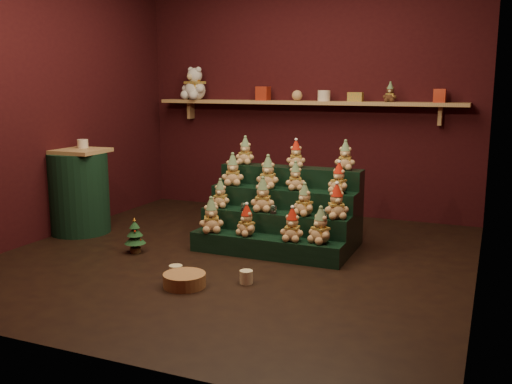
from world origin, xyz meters
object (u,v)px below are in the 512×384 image
at_px(mini_christmas_tree, 135,236).
at_px(white_bear, 195,79).
at_px(wicker_basket, 184,280).
at_px(mug_left, 176,272).
at_px(snow_globe_b, 273,209).
at_px(mug_right, 246,277).
at_px(snow_globe_a, 244,207).
at_px(brown_bear, 390,92).
at_px(snow_globe_c, 325,214).
at_px(riser_tier_front, 265,247).
at_px(side_table, 79,192).

xyz_separation_m(mini_christmas_tree, white_bear, (-0.49, 2.05, 1.41)).
bearing_deg(wicker_basket, mini_christmas_tree, 145.15).
relative_size(mug_left, wicker_basket, 0.33).
bearing_deg(snow_globe_b, mug_right, -82.75).
bearing_deg(white_bear, snow_globe_a, -31.62).
xyz_separation_m(mug_right, brown_bear, (0.62, 2.41, 1.37)).
bearing_deg(mug_left, snow_globe_c, 46.14).
bearing_deg(brown_bear, riser_tier_front, -114.15).
distance_m(mini_christmas_tree, mug_left, 0.85).
height_order(side_table, mug_right, side_table).
bearing_deg(mini_christmas_tree, white_bear, 103.36).
height_order(snow_globe_c, side_table, side_table).
relative_size(snow_globe_a, snow_globe_b, 0.95).
distance_m(snow_globe_b, white_bear, 2.54).
bearing_deg(mini_christmas_tree, snow_globe_b, 23.50).
xyz_separation_m(snow_globe_b, mini_christmas_tree, (-1.15, -0.50, -0.24)).
height_order(riser_tier_front, brown_bear, brown_bear).
xyz_separation_m(snow_globe_c, mug_left, (-0.93, -0.96, -0.35)).
bearing_deg(white_bear, mug_right, -36.55).
bearing_deg(mug_left, riser_tier_front, 61.50).
distance_m(side_table, mini_christmas_tree, 1.05).
distance_m(snow_globe_a, snow_globe_b, 0.29).
distance_m(riser_tier_front, mug_left, 0.92).
bearing_deg(side_table, wicker_basket, -30.95).
xyz_separation_m(snow_globe_a, snow_globe_c, (0.77, 0.00, 0.00)).
xyz_separation_m(riser_tier_front, snow_globe_c, (0.49, 0.16, 0.31)).
xyz_separation_m(snow_globe_b, side_table, (-2.09, -0.11, 0.03)).
bearing_deg(riser_tier_front, brown_bear, 66.72).
xyz_separation_m(riser_tier_front, brown_bear, (0.74, 1.71, 1.33)).
xyz_separation_m(riser_tier_front, mug_left, (-0.44, -0.80, -0.04)).
relative_size(riser_tier_front, snow_globe_a, 17.70).
height_order(mug_right, white_bear, white_bear).
height_order(snow_globe_b, mini_christmas_tree, snow_globe_b).
xyz_separation_m(mug_right, white_bear, (-1.75, 2.41, 1.52)).
bearing_deg(side_table, brown_bear, 28.41).
xyz_separation_m(mug_right, wicker_basket, (-0.40, -0.24, -0.00)).
bearing_deg(wicker_basket, mug_right, 31.18).
distance_m(snow_globe_a, mug_right, 1.00).
relative_size(riser_tier_front, white_bear, 2.84).
bearing_deg(snow_globe_c, mug_left, -133.86).
relative_size(snow_globe_a, side_table, 0.09).
height_order(snow_globe_b, side_table, side_table).
bearing_deg(mug_right, mug_left, -168.67).
bearing_deg(riser_tier_front, mug_left, -118.50).
height_order(mug_right, brown_bear, brown_bear).
height_order(snow_globe_b, brown_bear, brown_bear).
bearing_deg(white_bear, wicker_basket, -45.65).
distance_m(wicker_basket, white_bear, 3.34).
height_order(riser_tier_front, white_bear, white_bear).
bearing_deg(mug_left, mug_right, 11.33).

